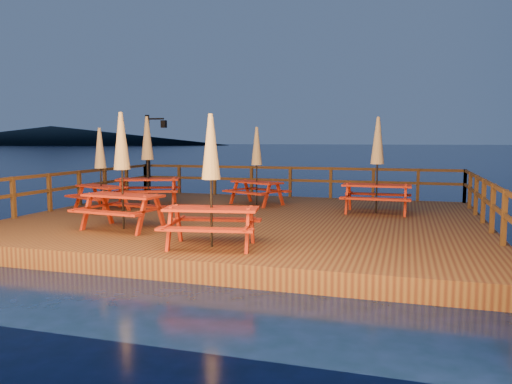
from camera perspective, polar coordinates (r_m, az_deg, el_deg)
ground at (r=13.50m, az=-0.71°, el=-4.50°), size 500.00×500.00×0.00m
deck at (r=13.46m, az=-0.71°, el=-3.67°), size 12.00×10.00×0.40m
deck_piles at (r=13.56m, az=-0.70°, el=-5.75°), size 11.44×9.44×1.40m
railing at (r=15.03m, az=1.33°, el=1.05°), size 11.80×9.75×1.10m
lamp_post at (r=19.60m, az=-11.86°, el=5.10°), size 0.85×0.18×3.00m
headland_left at (r=260.71m, az=-22.32°, el=6.00°), size 180.00×84.00×9.00m
picnic_table_0 at (r=9.52m, az=-5.15°, el=1.54°), size 2.01×1.75×2.55m
picnic_table_1 at (r=15.80m, az=0.08°, el=3.15°), size 2.17×2.04×2.45m
picnic_table_2 at (r=15.20m, az=-17.35°, el=2.66°), size 2.08×1.92×2.40m
picnic_table_3 at (r=16.13m, az=-12.28°, el=3.68°), size 2.40×2.21×2.78m
picnic_table_4 at (r=14.36m, az=13.69°, el=3.19°), size 1.90×1.57×2.69m
picnic_table_5 at (r=11.82m, az=-15.05°, el=2.56°), size 2.07×1.79×2.68m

